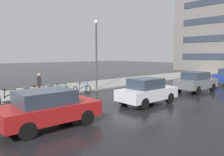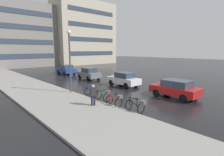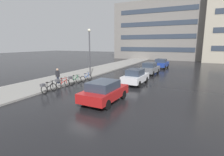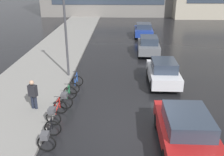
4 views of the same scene
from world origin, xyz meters
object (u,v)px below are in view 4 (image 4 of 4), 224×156
bicycle_farthest (76,84)px  car_white (163,72)px  bicycle_second (56,111)px  car_red (186,129)px  bicycle_third (67,96)px  car_grey (149,45)px  pedestrian (33,94)px  bicycle_nearest (49,135)px  car_blue (143,30)px  streetlamp (65,24)px

bicycle_farthest → car_white: bearing=11.2°
bicycle_second → car_red: size_ratio=0.35×
bicycle_third → car_white: car_white is taller
car_grey → pedestrian: bearing=-123.8°
car_red → pedestrian: pedestrian is taller
bicycle_nearest → car_white: (5.40, 6.26, 0.29)m
bicycle_farthest → bicycle_nearest: bearing=-92.3°
car_grey → car_blue: car_grey is taller
bicycle_nearest → car_blue: 20.09m
pedestrian → bicycle_nearest: bearing=-62.3°
bicycle_nearest → pedestrian: size_ratio=0.83×
car_grey → car_blue: bearing=88.3°
bicycle_farthest → car_blue: (5.22, 14.12, 0.40)m
bicycle_nearest → bicycle_second: (-0.15, 1.82, 0.00)m
bicycle_third → streetlamp: (-0.66, 3.89, 2.96)m
bicycle_nearest → bicycle_farthest: bicycle_farthest is taller
pedestrian → streetlamp: (0.83, 4.52, 2.55)m
bicycle_second → bicycle_third: 1.54m
pedestrian → car_white: bearing=27.5°
bicycle_third → car_white: size_ratio=0.37×
car_red → car_grey: (0.00, 12.54, 0.02)m
bicycle_nearest → pedestrian: 3.09m
bicycle_third → car_white: bearing=28.7°
bicycle_nearest → car_red: size_ratio=0.34×
pedestrian → streetlamp: 5.26m
bicycle_third → car_blue: car_blue is taller
pedestrian → streetlamp: bearing=79.6°
car_red → car_blue: 19.24m
car_blue → bicycle_third: bearing=-108.5°
streetlamp → pedestrian: bearing=-100.4°
car_grey → streetlamp: 8.39m
bicycle_farthest → pedestrian: size_ratio=0.73×
bicycle_third → bicycle_farthest: 1.90m
streetlamp → bicycle_third: bearing=-80.4°
bicycle_nearest → car_red: car_red is taller
bicycle_farthest → car_blue: car_blue is taller
car_white → pedestrian: (-6.83, -3.55, 0.14)m
bicycle_nearest → pedestrian: pedestrian is taller
car_red → car_blue: bearing=89.4°
car_white → streetlamp: size_ratio=0.67×
bicycle_second → car_grey: car_grey is taller
bicycle_second → bicycle_farthest: (0.36, 3.41, -0.11)m
bicycle_third → car_blue: 16.88m
car_white → streetlamp: (-5.99, 0.97, 2.69)m
car_grey → pedestrian: 11.96m
bicycle_farthest → streetlamp: bearing=111.7°
car_white → bicycle_third: bearing=-151.3°
streetlamp → bicycle_farthest: bearing=-68.3°
car_white → bicycle_farthest: bearing=-168.8°
bicycle_second → car_white: bearing=38.7°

